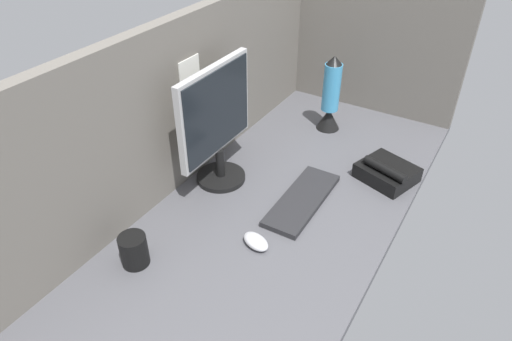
{
  "coord_description": "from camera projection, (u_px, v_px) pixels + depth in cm",
  "views": [
    {
      "loc": [
        -106.58,
        -57.21,
        101.21
      ],
      "look_at": [
        1.39,
        0.0,
        14.0
      ],
      "focal_mm": 32.03,
      "sensor_mm": 36.0,
      "label": 1
    }
  ],
  "objects": [
    {
      "name": "keyboard",
      "position": [
        302.0,
        200.0,
        1.58
      ],
      "size": [
        37.16,
        13.46,
        2.0
      ],
      "primitive_type": "cube",
      "rotation": [
        0.0,
        0.0,
        0.01
      ],
      "color": "#262628",
      "rests_on": "ground_plane"
    },
    {
      "name": "mouse",
      "position": [
        256.0,
        241.0,
        1.41
      ],
      "size": [
        8.32,
        10.87,
        3.4
      ],
      "primitive_type": "ellipsoid",
      "rotation": [
        0.0,
        0.0,
        -0.32
      ],
      "color": "silver",
      "rests_on": "ground_plane"
    },
    {
      "name": "desk_phone",
      "position": [
        387.0,
        172.0,
        1.68
      ],
      "size": [
        22.16,
        23.42,
        8.8
      ],
      "color": "black",
      "rests_on": "ground_plane"
    },
    {
      "name": "mug_black_travel",
      "position": [
        134.0,
        250.0,
        1.33
      ],
      "size": [
        8.19,
        8.19,
        10.11
      ],
      "color": "black",
      "rests_on": "ground_plane"
    },
    {
      "name": "monitor",
      "position": [
        216.0,
        122.0,
        1.56
      ],
      "size": [
        37.73,
        18.0,
        44.19
      ],
      "color": "black",
      "rests_on": "ground_plane"
    },
    {
      "name": "cubicle_wall_side",
      "position": [
        372.0,
        45.0,
        2.01
      ],
      "size": [
        5.0,
        80.0,
        58.69
      ],
      "primitive_type": "cube",
      "color": "slate",
      "rests_on": "ground_plane"
    },
    {
      "name": "lava_lamp",
      "position": [
        330.0,
        99.0,
        1.93
      ],
      "size": [
        10.1,
        10.1,
        33.06
      ],
      "color": "black",
      "rests_on": "ground_plane"
    },
    {
      "name": "ground_plane",
      "position": [
        274.0,
        209.0,
        1.58
      ],
      "size": [
        180.0,
        80.0,
        3.0
      ],
      "primitive_type": "cube",
      "color": "#515156"
    },
    {
      "name": "cubicle_wall_back",
      "position": [
        180.0,
        103.0,
        1.56
      ],
      "size": [
        180.0,
        5.5,
        58.69
      ],
      "color": "slate",
      "rests_on": "ground_plane"
    }
  ]
}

